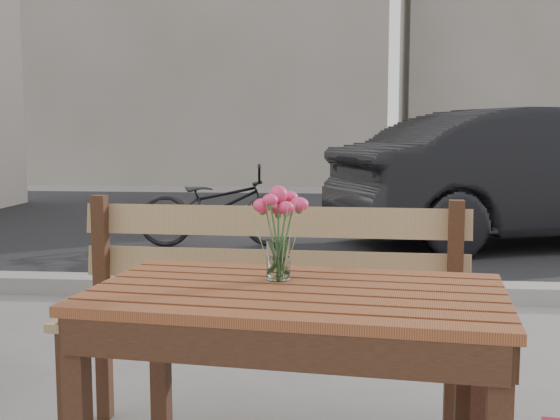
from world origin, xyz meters
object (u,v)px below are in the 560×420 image
Objects in this scene: main_vase at (278,222)px; parked_car at (538,177)px; main_table at (296,329)px; bicycle at (218,206)px.

parked_car reaches higher than main_vase.
main_table is 5.92m from parked_car.
main_vase is at bearing 138.23° from parked_car.
parked_car is 3.36m from bicycle.
parked_car reaches higher than bicycle.
bicycle is (-1.17, 5.02, -0.20)m from main_table.
main_table is 5.16m from bicycle.
parked_car is at bearing 75.46° from main_table.
main_table is at bearing -61.37° from main_vase.
main_vase reaches higher than bicycle.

